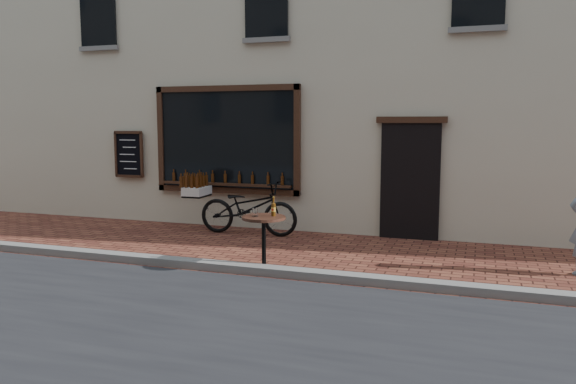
% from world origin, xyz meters
% --- Properties ---
extents(ground, '(90.00, 90.00, 0.00)m').
position_xyz_m(ground, '(0.00, 0.00, 0.00)').
color(ground, '#51231A').
rests_on(ground, ground).
extents(kerb, '(90.00, 0.25, 0.12)m').
position_xyz_m(kerb, '(0.00, 0.20, 0.06)').
color(kerb, slate).
rests_on(kerb, ground).
extents(shop_building, '(28.00, 6.20, 10.00)m').
position_xyz_m(shop_building, '(0.00, 6.50, 5.00)').
color(shop_building, beige).
rests_on(shop_building, ground).
extents(cargo_bicycle, '(2.41, 0.76, 1.14)m').
position_xyz_m(cargo_bicycle, '(-1.20, 2.83, 0.54)').
color(cargo_bicycle, black).
rests_on(cargo_bicycle, ground).
extents(bistro_table, '(0.65, 0.65, 1.12)m').
position_xyz_m(bistro_table, '(0.15, 0.35, 0.60)').
color(bistro_table, black).
rests_on(bistro_table, ground).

